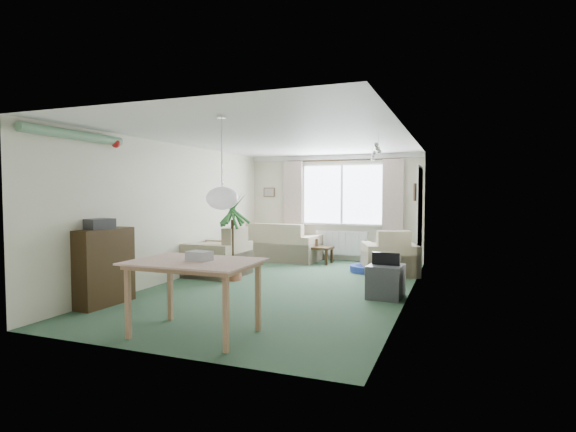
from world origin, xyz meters
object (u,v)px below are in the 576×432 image
(sofa, at_px, (281,241))
(bookshelf, at_px, (105,267))
(dining_table, at_px, (195,299))
(tv_cube, at_px, (386,281))
(houseplant, at_px, (232,236))
(coffee_table, at_px, (314,255))
(armchair_corner, at_px, (389,252))
(pet_bed, at_px, (366,269))
(armchair_left, at_px, (217,251))

(sofa, height_order, bookshelf, bookshelf)
(bookshelf, xyz_separation_m, dining_table, (1.86, -0.67, -0.13))
(tv_cube, bearing_deg, houseplant, 175.66)
(coffee_table, bearing_deg, dining_table, -86.69)
(bookshelf, distance_m, tv_cube, 3.98)
(armchair_corner, relative_size, dining_table, 0.75)
(coffee_table, relative_size, tv_cube, 1.54)
(dining_table, height_order, pet_bed, dining_table)
(armchair_corner, bearing_deg, pet_bed, -32.03)
(coffee_table, height_order, houseplant, houseplant)
(pet_bed, bearing_deg, houseplant, -141.55)
(bookshelf, distance_m, houseplant, 2.36)
(sofa, height_order, pet_bed, sofa)
(houseplant, bearing_deg, sofa, 91.45)
(dining_table, xyz_separation_m, pet_bed, (1.00, 4.51, -0.33))
(armchair_corner, relative_size, pet_bed, 1.49)
(tv_cube, bearing_deg, armchair_left, 172.08)
(armchair_left, height_order, pet_bed, armchair_left)
(pet_bed, bearing_deg, tv_cube, -71.68)
(armchair_left, distance_m, coffee_table, 2.42)
(coffee_table, distance_m, houseplant, 2.53)
(armchair_left, distance_m, dining_table, 3.50)
(sofa, distance_m, dining_table, 5.47)
(armchair_corner, height_order, armchair_left, armchair_left)
(sofa, distance_m, bookshelf, 4.74)
(sofa, xyz_separation_m, houseplant, (0.06, -2.48, 0.35))
(dining_table, bearing_deg, sofa, 101.85)
(tv_cube, bearing_deg, sofa, 138.25)
(coffee_table, bearing_deg, tv_cube, -54.24)
(armchair_left, relative_size, dining_table, 0.80)
(coffee_table, bearing_deg, armchair_corner, -24.57)
(armchair_corner, bearing_deg, dining_table, 51.80)
(tv_cube, bearing_deg, dining_table, -120.13)
(sofa, bearing_deg, tv_cube, 137.55)
(armchair_corner, relative_size, coffee_table, 1.16)
(sofa, distance_m, armchair_left, 2.24)
(bookshelf, bearing_deg, pet_bed, 55.92)
(dining_table, xyz_separation_m, tv_cube, (1.68, 2.46, -0.15))
(dining_table, bearing_deg, bookshelf, 160.22)
(bookshelf, bearing_deg, houseplant, 72.62)
(armchair_corner, xyz_separation_m, armchair_left, (-2.98, -1.26, 0.03))
(armchair_corner, relative_size, tv_cube, 1.79)
(armchair_left, height_order, coffee_table, armchair_left)
(houseplant, xyz_separation_m, pet_bed, (2.06, 1.64, -0.71))
(coffee_table, distance_m, tv_cube, 3.39)
(armchair_left, relative_size, houseplant, 0.65)
(houseplant, bearing_deg, bookshelf, -110.03)
(sofa, xyz_separation_m, dining_table, (1.12, -5.35, -0.03))
(sofa, xyz_separation_m, armchair_left, (-0.40, -2.20, 0.03))
(armchair_left, xyz_separation_m, tv_cube, (3.20, -0.68, -0.21))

